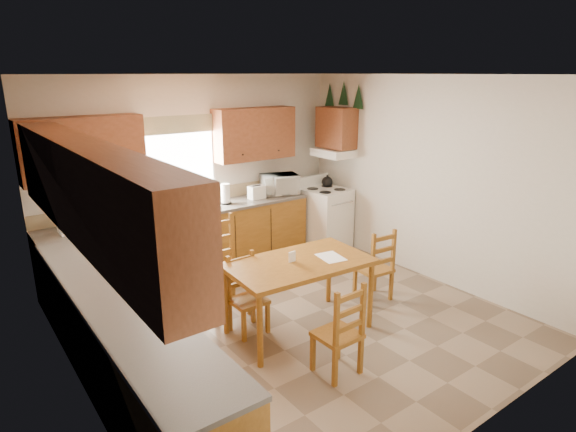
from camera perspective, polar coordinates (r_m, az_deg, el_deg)
floor at (r=5.62m, az=0.61°, el=-12.29°), size 4.50×4.50×0.00m
ceiling at (r=4.92m, az=0.71°, el=16.42°), size 4.50×4.50×0.00m
wall_left at (r=4.21m, az=-24.60°, el=-3.93°), size 4.50×4.50×0.00m
wall_right at (r=6.67m, az=16.27°, el=4.14°), size 4.50×4.50×0.00m
wall_back at (r=6.98m, az=-10.63°, el=5.06°), size 4.50×4.50×0.00m
wall_front at (r=3.68m, az=22.54°, el=-6.59°), size 4.50×4.50×0.00m
lower_cab_back at (r=6.81m, az=-11.93°, el=-3.28°), size 3.75×0.60×0.88m
lower_cab_left at (r=4.52m, az=-18.92°, el=-14.66°), size 0.60×3.60×0.88m
counter_back at (r=6.67m, az=-12.17°, el=0.44°), size 3.75×0.63×0.04m
counter_left at (r=4.31m, az=-19.50°, el=-9.40°), size 0.63×3.60×0.04m
backsplash at (r=6.90m, az=-13.24°, el=1.86°), size 3.75×0.01×0.18m
upper_cab_back_left at (r=6.23m, az=-23.14°, el=7.35°), size 1.41×0.33×0.75m
upper_cab_back_right at (r=7.17m, az=-3.99°, el=9.70°), size 1.25×0.33×0.75m
upper_cab_left at (r=3.96m, az=-22.68°, el=2.73°), size 0.33×3.60×0.75m
upper_cab_stove at (r=7.56m, az=5.75°, el=10.36°), size 0.33×0.62×0.62m
range_hood at (r=7.58m, az=5.38°, el=7.49°), size 0.44×0.62×0.12m
window_frame at (r=6.79m, az=-12.89°, el=6.33°), size 1.13×0.02×1.18m
window_pane at (r=6.79m, az=-12.87°, el=6.32°), size 1.05×0.01×1.10m
window_valance at (r=6.70m, az=-13.06°, el=10.50°), size 1.19×0.01×0.24m
sink_basin at (r=6.69m, az=-11.60°, el=0.88°), size 0.75×0.45×0.04m
pine_decal_a at (r=7.38m, az=8.34°, el=13.86°), size 0.22×0.22×0.36m
pine_decal_b at (r=7.61m, az=6.61°, el=14.30°), size 0.22×0.22×0.36m
pine_decal_c at (r=7.85m, az=4.96°, el=14.13°), size 0.22×0.22×0.36m
stove at (r=7.70m, az=4.46°, el=-0.37°), size 0.70×0.71×0.94m
coffeemaker at (r=6.14m, az=-24.74°, el=-0.30°), size 0.25×0.28×0.34m
paper_towel at (r=6.89m, az=-7.41°, el=2.62°), size 0.16×0.16×0.29m
toaster at (r=7.14m, az=-3.74°, el=2.83°), size 0.24×0.16×0.19m
microwave at (r=7.39m, az=-1.02°, el=3.78°), size 0.59×0.50×0.30m
dining_table at (r=5.26m, az=1.29°, el=-9.48°), size 1.56×0.96×0.81m
chair_near_left at (r=4.57m, az=5.87°, el=-13.11°), size 0.39×0.37×0.92m
chair_near_right at (r=6.03m, az=10.15°, el=-5.64°), size 0.42×0.40×0.92m
chair_far_left at (r=5.60m, az=-7.60°, el=-6.12°), size 0.50×0.47×1.13m
chair_far_right at (r=5.23m, az=-4.75°, el=-9.36°), size 0.37×0.35×0.86m
table_paper at (r=5.22m, az=5.10°, el=-4.88°), size 0.28×0.35×0.00m
table_card at (r=5.06m, az=0.48°, el=-4.84°), size 0.09×0.03×0.11m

